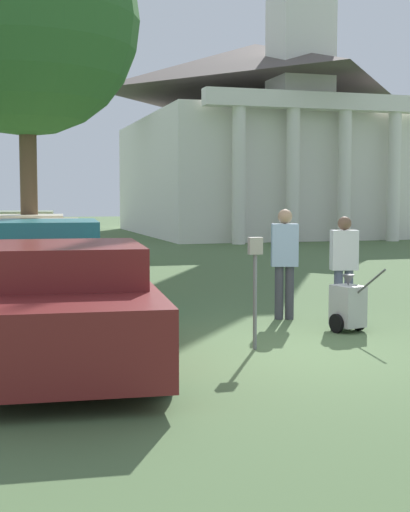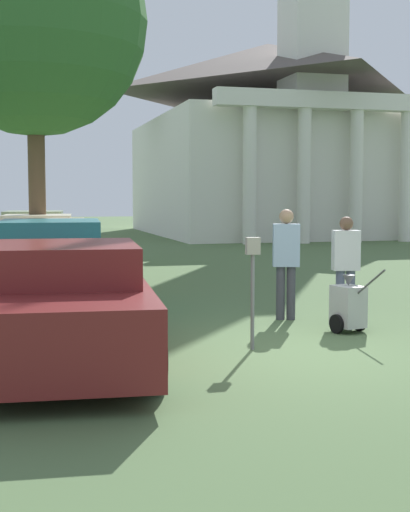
{
  "view_description": "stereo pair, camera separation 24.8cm",
  "coord_description": "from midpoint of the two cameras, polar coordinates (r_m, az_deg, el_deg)",
  "views": [
    {
      "loc": [
        -3.57,
        -8.34,
        1.99
      ],
      "look_at": [
        -0.63,
        1.76,
        1.1
      ],
      "focal_mm": 50.0,
      "sensor_mm": 36.0,
      "label": 1
    },
    {
      "loc": [
        -3.33,
        -8.41,
        1.99
      ],
      "look_at": [
        -0.63,
        1.76,
        1.1
      ],
      "focal_mm": 50.0,
      "sensor_mm": 36.0,
      "label": 2
    }
  ],
  "objects": [
    {
      "name": "parked_car_sage",
      "position": [
        22.18,
        -13.16,
        1.42
      ],
      "size": [
        2.38,
        5.13,
        1.53
      ],
      "rotation": [
        0.0,
        0.0,
        -0.09
      ],
      "color": "gray",
      "rests_on": "ground_plane"
    },
    {
      "name": "parked_car_cream",
      "position": [
        18.82,
        -12.83,
        0.83
      ],
      "size": [
        2.37,
        4.89,
        1.51
      ],
      "rotation": [
        0.0,
        0.0,
        -0.09
      ],
      "color": "beige",
      "rests_on": "ground_plane"
    },
    {
      "name": "person_supervisor",
      "position": [
        11.59,
        11.8,
        -0.45
      ],
      "size": [
        0.46,
        0.3,
        1.66
      ],
      "rotation": [
        0.0,
        0.0,
        2.94
      ],
      "color": "#515670",
      "rests_on": "ground_plane"
    },
    {
      "name": "parking_meter",
      "position": [
        9.19,
        4.61,
        -1.3
      ],
      "size": [
        0.18,
        0.09,
        1.46
      ],
      "color": "slate",
      "rests_on": "ground_plane"
    },
    {
      "name": "equipment_cart",
      "position": [
        10.63,
        12.05,
        -3.94
      ],
      "size": [
        0.52,
        1.0,
        1.0
      ],
      "rotation": [
        0.0,
        0.0,
        0.22
      ],
      "color": "#B2B2AD",
      "rests_on": "ground_plane"
    },
    {
      "name": "parked_car_tan",
      "position": [
        15.25,
        -12.34,
        -0.11
      ],
      "size": [
        2.42,
        5.33,
        1.51
      ],
      "rotation": [
        0.0,
        0.0,
        -0.09
      ],
      "color": "tan",
      "rests_on": "ground_plane"
    },
    {
      "name": "person_worker",
      "position": [
        11.49,
        7.12,
        -0.06
      ],
      "size": [
        0.46,
        0.33,
        1.78
      ],
      "rotation": [
        0.0,
        0.0,
        2.86
      ],
      "color": "#3F3F47",
      "rests_on": "ground_plane"
    },
    {
      "name": "parked_car_teal",
      "position": [
        12.03,
        -11.64,
        -1.21
      ],
      "size": [
        2.26,
        4.85,
        1.59
      ],
      "rotation": [
        0.0,
        0.0,
        -0.09
      ],
      "color": "#23666B",
      "rests_on": "ground_plane"
    },
    {
      "name": "church",
      "position": [
        37.74,
        5.37,
        9.68
      ],
      "size": [
        12.19,
        15.67,
        20.29
      ],
      "color": "silver",
      "rests_on": "ground_plane"
    },
    {
      "name": "ground_plane",
      "position": [
        9.28,
        7.38,
        -7.6
      ],
      "size": [
        120.0,
        120.0,
        0.0
      ],
      "primitive_type": "plane",
      "color": "#4C663D"
    },
    {
      "name": "parked_car_maroon",
      "position": [
        8.71,
        -10.35,
        -3.86
      ],
      "size": [
        2.37,
        4.98,
        1.43
      ],
      "rotation": [
        0.0,
        0.0,
        -0.09
      ],
      "color": "maroon",
      "rests_on": "ground_plane"
    },
    {
      "name": "shade_tree",
      "position": [
        19.54,
        -13.17,
        17.76
      ],
      "size": [
        5.8,
        5.8,
        9.32
      ],
      "color": "brown",
      "rests_on": "ground_plane"
    }
  ]
}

